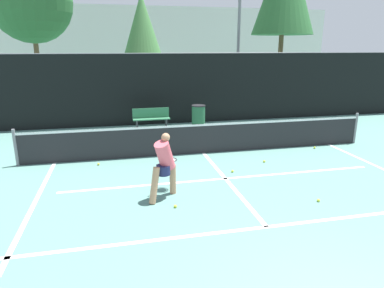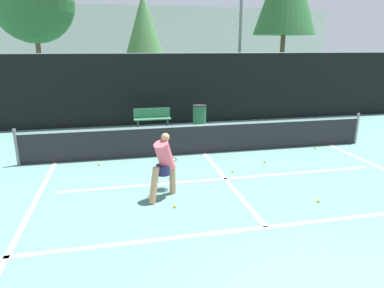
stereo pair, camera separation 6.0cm
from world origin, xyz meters
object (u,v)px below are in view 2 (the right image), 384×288
at_px(courtside_bench, 152,118).
at_px(trash_bin, 199,117).
at_px(player_practicing, 164,164).
at_px(parked_car, 127,104).

distance_m(courtside_bench, trash_bin, 1.96).
distance_m(player_practicing, courtside_bench, 6.74).
relative_size(player_practicing, parked_car, 0.37).
xyz_separation_m(courtside_bench, trash_bin, (1.94, -0.21, 0.02)).
distance_m(player_practicing, trash_bin, 6.94).
height_order(courtside_bench, trash_bin, trash_bin).
bearing_deg(player_practicing, courtside_bench, 45.55).
xyz_separation_m(player_practicing, parked_car, (-0.50, 9.87, -0.24)).
bearing_deg(parked_car, trash_bin, -49.50).
relative_size(player_practicing, courtside_bench, 0.99).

